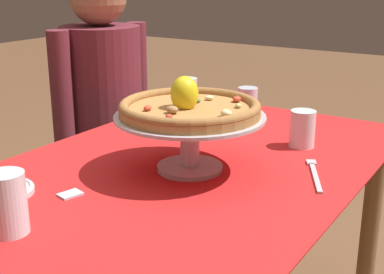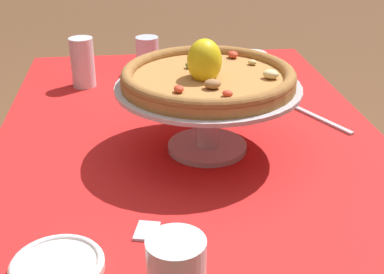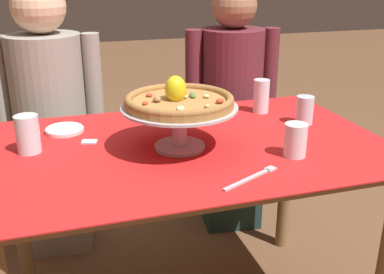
% 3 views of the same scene
% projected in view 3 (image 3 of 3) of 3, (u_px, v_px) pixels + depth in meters
% --- Properties ---
extents(dining_table, '(1.33, 0.85, 0.73)m').
position_uv_depth(dining_table, '(187.00, 172.00, 1.56)').
color(dining_table, olive).
rests_on(dining_table, ground).
extents(pizza_stand, '(0.37, 0.37, 0.14)m').
position_uv_depth(pizza_stand, '(180.00, 118.00, 1.45)').
color(pizza_stand, '#B7B7C1').
rests_on(pizza_stand, dining_table).
extents(pizza, '(0.34, 0.34, 0.10)m').
position_uv_depth(pizza, '(179.00, 100.00, 1.43)').
color(pizza, '#AD753D').
rests_on(pizza, pizza_stand).
extents(water_glass_back_right, '(0.06, 0.06, 0.13)m').
position_uv_depth(water_glass_back_right, '(261.00, 98.00, 1.83)').
color(water_glass_back_right, white).
rests_on(water_glass_back_right, dining_table).
extents(water_glass_side_left, '(0.07, 0.07, 0.12)m').
position_uv_depth(water_glass_side_left, '(28.00, 137.00, 1.44)').
color(water_glass_side_left, silver).
rests_on(water_glass_side_left, dining_table).
extents(water_glass_side_right, '(0.07, 0.07, 0.11)m').
position_uv_depth(water_glass_side_right, '(304.00, 111.00, 1.70)').
color(water_glass_side_right, silver).
rests_on(water_glass_side_right, dining_table).
extents(water_glass_front_right, '(0.07, 0.07, 0.11)m').
position_uv_depth(water_glass_front_right, '(295.00, 142.00, 1.41)').
color(water_glass_front_right, white).
rests_on(water_glass_front_right, dining_table).
extents(side_plate, '(0.14, 0.14, 0.02)m').
position_uv_depth(side_plate, '(64.00, 129.00, 1.63)').
color(side_plate, silver).
rests_on(side_plate, dining_table).
extents(dinner_fork, '(0.20, 0.11, 0.01)m').
position_uv_depth(dinner_fork, '(253.00, 177.00, 1.28)').
color(dinner_fork, '#B7B7C1').
rests_on(dinner_fork, dining_table).
extents(sugar_packet, '(0.06, 0.05, 0.00)m').
position_uv_depth(sugar_packet, '(89.00, 142.00, 1.53)').
color(sugar_packet, silver).
rests_on(sugar_packet, dining_table).
extents(diner_left, '(0.48, 0.36, 1.24)m').
position_uv_depth(diner_left, '(52.00, 125.00, 2.09)').
color(diner_left, gray).
rests_on(diner_left, ground).
extents(diner_right, '(0.46, 0.35, 1.22)m').
position_uv_depth(diner_right, '(231.00, 116.00, 2.30)').
color(diner_right, '#1E3833').
rests_on(diner_right, ground).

